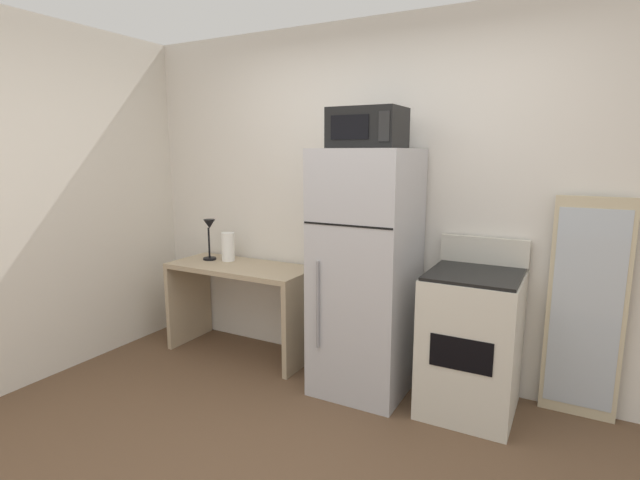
{
  "coord_description": "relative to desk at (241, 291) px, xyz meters",
  "views": [
    {
      "loc": [
        1.24,
        -1.69,
        1.66
      ],
      "look_at": [
        -0.26,
        1.1,
        1.08
      ],
      "focal_mm": 27.02,
      "sensor_mm": 36.0,
      "label": 1
    }
  ],
  "objects": [
    {
      "name": "wall_back_white",
      "position": [
        1.15,
        0.33,
        0.77
      ],
      "size": [
        5.0,
        0.1,
        2.6
      ],
      "primitive_type": "cube",
      "color": "silver",
      "rests_on": "ground"
    },
    {
      "name": "desk",
      "position": [
        0.0,
        0.0,
        0.0
      ],
      "size": [
        1.2,
        0.52,
        0.75
      ],
      "color": "tan",
      "rests_on": "ground"
    },
    {
      "name": "desk_lamp",
      "position": [
        -0.34,
        0.02,
        0.46
      ],
      "size": [
        0.14,
        0.12,
        0.35
      ],
      "color": "black",
      "rests_on": "desk"
    },
    {
      "name": "paper_towel_roll",
      "position": [
        -0.19,
        0.08,
        0.34
      ],
      "size": [
        0.11,
        0.11,
        0.24
      ],
      "primitive_type": "cylinder",
      "color": "white",
      "rests_on": "desk"
    },
    {
      "name": "refrigerator",
      "position": [
        1.14,
        -0.07,
        0.31
      ],
      "size": [
        0.62,
        0.68,
        1.68
      ],
      "color": "#B7B7BC",
      "rests_on": "ground"
    },
    {
      "name": "microwave",
      "position": [
        1.14,
        -0.09,
        1.28
      ],
      "size": [
        0.46,
        0.35,
        0.26
      ],
      "color": "black",
      "rests_on": "refrigerator"
    },
    {
      "name": "oven_range",
      "position": [
        1.86,
        -0.04,
        -0.06
      ],
      "size": [
        0.57,
        0.61,
        1.1
      ],
      "color": "beige",
      "rests_on": "ground"
    },
    {
      "name": "leaning_mirror",
      "position": [
        2.48,
        0.22,
        0.17
      ],
      "size": [
        0.44,
        0.03,
        1.4
      ],
      "color": "#C6B793",
      "rests_on": "ground"
    }
  ]
}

